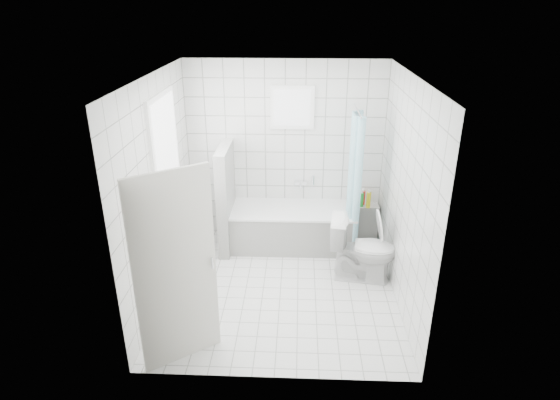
{
  "coord_description": "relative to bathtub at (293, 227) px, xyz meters",
  "views": [
    {
      "loc": [
        0.2,
        -4.92,
        3.34
      ],
      "look_at": [
        -0.02,
        0.35,
        1.05
      ],
      "focal_mm": 30.0,
      "sensor_mm": 36.0,
      "label": 1
    }
  ],
  "objects": [
    {
      "name": "window_sill",
      "position": [
        -1.44,
        -0.82,
        0.57
      ],
      "size": [
        0.18,
        1.02,
        0.08
      ],
      "primitive_type": "cube",
      "color": "white",
      "rests_on": "wall_left"
    },
    {
      "name": "ledge_bottles",
      "position": [
        1.03,
        0.21,
        0.37
      ],
      "size": [
        0.16,
        0.18,
        0.24
      ],
      "color": "red",
      "rests_on": "tiled_ledge"
    },
    {
      "name": "window_left",
      "position": [
        -1.49,
        -0.82,
        1.31
      ],
      "size": [
        0.01,
        0.9,
        1.4
      ],
      "primitive_type": "cube",
      "color": "white",
      "rests_on": "wall_left"
    },
    {
      "name": "tub_faucet",
      "position": [
        0.1,
        0.33,
        0.56
      ],
      "size": [
        0.18,
        0.06,
        0.06
      ],
      "primitive_type": "cube",
      "color": "silver",
      "rests_on": "wall_back"
    },
    {
      "name": "shower_curtain",
      "position": [
        0.82,
        -0.16,
        0.81
      ],
      "size": [
        0.14,
        0.48,
        1.78
      ],
      "primitive_type": null,
      "color": "#41AEC1",
      "rests_on": "curtain_rod"
    },
    {
      "name": "tiled_ledge",
      "position": [
        1.05,
        0.25,
        -0.02
      ],
      "size": [
        0.4,
        0.24,
        0.55
      ],
      "primitive_type": "cube",
      "color": "white",
      "rests_on": "ground"
    },
    {
      "name": "door",
      "position": [
        -1.06,
        -2.37,
        0.71
      ],
      "size": [
        0.67,
        0.5,
        2.0
      ],
      "primitive_type": "cube",
      "rotation": [
        0.0,
        0.0,
        -0.94
      ],
      "color": "silver",
      "rests_on": "ground"
    },
    {
      "name": "window_back",
      "position": [
        -0.03,
        0.33,
        1.66
      ],
      "size": [
        0.5,
        0.01,
        0.5
      ],
      "primitive_type": "cube",
      "color": "white",
      "rests_on": "wall_back"
    },
    {
      "name": "bathtub",
      "position": [
        0.0,
        0.0,
        0.0
      ],
      "size": [
        1.76,
        0.77,
        0.58
      ],
      "color": "white",
      "rests_on": "ground"
    },
    {
      "name": "wall_back",
      "position": [
        -0.13,
        0.38,
        1.01
      ],
      "size": [
        2.8,
        0.02,
        2.6
      ],
      "primitive_type": "cube",
      "color": "white",
      "rests_on": "ground"
    },
    {
      "name": "toilet",
      "position": [
        0.9,
        -0.84,
        0.13
      ],
      "size": [
        0.88,
        0.58,
        0.84
      ],
      "primitive_type": "imported",
      "rotation": [
        0.0,
        0.0,
        1.43
      ],
      "color": "white",
      "rests_on": "ground"
    },
    {
      "name": "sill_bottles",
      "position": [
        -1.43,
        -0.91,
        0.73
      ],
      "size": [
        0.2,
        0.61,
        0.3
      ],
      "color": "#F25EC7",
      "rests_on": "window_sill"
    },
    {
      "name": "partition_wall",
      "position": [
        -0.94,
        -0.05,
        0.46
      ],
      "size": [
        0.15,
        0.85,
        1.5
      ],
      "primitive_type": "cube",
      "color": "white",
      "rests_on": "ground"
    },
    {
      "name": "wall_left",
      "position": [
        -1.53,
        -1.12,
        1.01
      ],
      "size": [
        0.02,
        3.0,
        2.6
      ],
      "primitive_type": "cube",
      "color": "white",
      "rests_on": "ground"
    },
    {
      "name": "wall_right",
      "position": [
        1.27,
        -1.12,
        1.01
      ],
      "size": [
        0.02,
        3.0,
        2.6
      ],
      "primitive_type": "cube",
      "color": "white",
      "rests_on": "ground"
    },
    {
      "name": "ceiling",
      "position": [
        -0.13,
        -1.12,
        2.31
      ],
      "size": [
        3.0,
        3.0,
        0.0
      ],
      "primitive_type": "plane",
      "rotation": [
        3.14,
        0.0,
        0.0
      ],
      "color": "white",
      "rests_on": "ground"
    },
    {
      "name": "ground",
      "position": [
        -0.13,
        -1.12,
        -0.29
      ],
      "size": [
        3.0,
        3.0,
        0.0
      ],
      "primitive_type": "plane",
      "color": "white",
      "rests_on": "ground"
    },
    {
      "name": "wall_front",
      "position": [
        -0.13,
        -2.62,
        1.01
      ],
      "size": [
        2.8,
        0.02,
        2.6
      ],
      "primitive_type": "cube",
      "color": "white",
      "rests_on": "ground"
    },
    {
      "name": "curtain_rod",
      "position": [
        0.82,
        -0.02,
        1.71
      ],
      "size": [
        0.02,
        0.8,
        0.02
      ],
      "primitive_type": "cylinder",
      "rotation": [
        1.57,
        0.0,
        0.0
      ],
      "color": "silver",
      "rests_on": "wall_back"
    }
  ]
}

